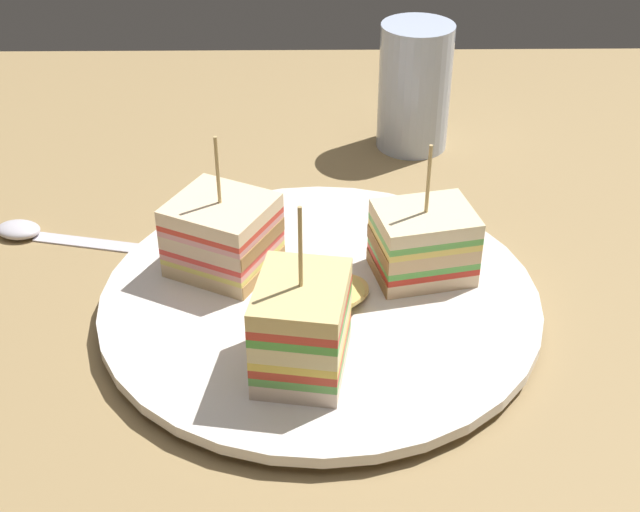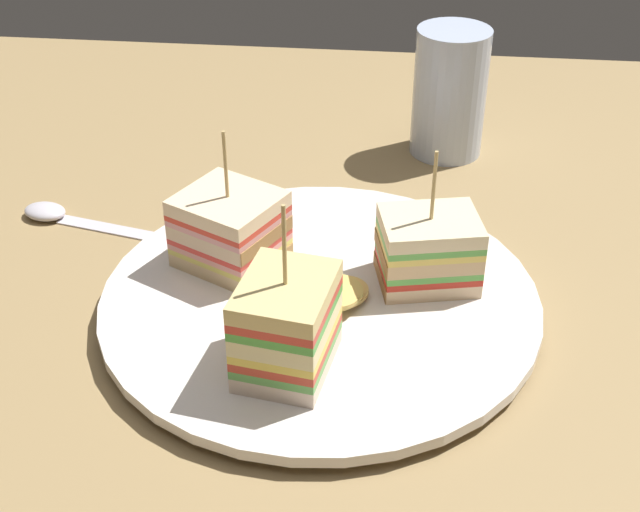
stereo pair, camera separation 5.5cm
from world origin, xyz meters
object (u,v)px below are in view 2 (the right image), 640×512
at_px(sandwich_wedge_0, 230,229).
at_px(plate, 320,301).
at_px(chip_pile, 335,294).
at_px(spoon, 70,217).
at_px(drinking_glass, 449,102).
at_px(sandwich_wedge_2, 428,250).
at_px(sandwich_wedge_1, 287,326).

bearing_deg(sandwich_wedge_0, plate, -0.01).
bearing_deg(chip_pile, spoon, 154.96).
xyz_separation_m(plate, sandwich_wedge_0, (-0.06, 0.03, 0.03)).
bearing_deg(chip_pile, drinking_glass, 73.64).
relative_size(plate, sandwich_wedge_2, 2.99).
xyz_separation_m(sandwich_wedge_1, drinking_glass, (0.09, 0.31, 0.00)).
xyz_separation_m(chip_pile, spoon, (-0.21, 0.10, -0.02)).
distance_m(plate, sandwich_wedge_2, 0.08).
bearing_deg(sandwich_wedge_1, plate, 0.38).
relative_size(sandwich_wedge_2, drinking_glass, 0.87).
distance_m(sandwich_wedge_1, chip_pile, 0.07).
xyz_separation_m(spoon, drinking_glass, (0.28, 0.15, 0.04)).
bearing_deg(plate, drinking_glass, 70.90).
distance_m(sandwich_wedge_1, drinking_glass, 0.33).
height_order(sandwich_wedge_1, drinking_glass, sandwich_wedge_1).
xyz_separation_m(sandwich_wedge_1, sandwich_wedge_2, (0.08, 0.09, -0.01)).
bearing_deg(sandwich_wedge_2, spoon, -26.41).
xyz_separation_m(plate, drinking_glass, (0.08, 0.24, 0.04)).
bearing_deg(sandwich_wedge_2, plate, 6.91).
xyz_separation_m(chip_pile, drinking_glass, (0.07, 0.25, 0.03)).
bearing_deg(sandwich_wedge_0, sandwich_wedge_1, -35.93).
height_order(sandwich_wedge_2, drinking_glass, same).
height_order(chip_pile, drinking_glass, drinking_glass).
distance_m(plate, sandwich_wedge_1, 0.08).
bearing_deg(drinking_glass, sandwich_wedge_1, -106.88).
distance_m(spoon, drinking_glass, 0.32).
bearing_deg(sandwich_wedge_2, drinking_glass, -106.48).
height_order(sandwich_wedge_2, spoon, sandwich_wedge_2).
bearing_deg(drinking_glass, chip_pile, -106.36).
relative_size(sandwich_wedge_0, spoon, 0.66).
xyz_separation_m(sandwich_wedge_0, sandwich_wedge_1, (0.05, -0.10, 0.00)).
relative_size(sandwich_wedge_0, sandwich_wedge_2, 1.02).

